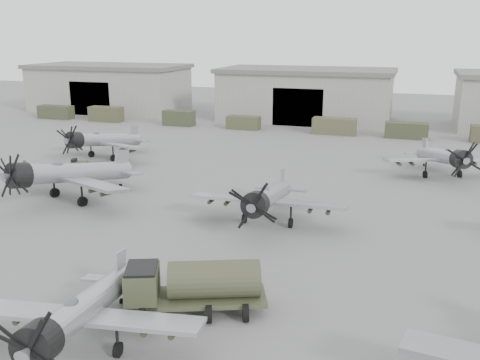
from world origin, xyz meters
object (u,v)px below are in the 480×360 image
at_px(aircraft_far_1, 445,157).
at_px(aircraft_near_1, 78,313).
at_px(fuel_tanker, 194,283).
at_px(aircraft_mid_1, 65,174).
at_px(aircraft_far_0, 100,140).
at_px(ground_crew, 26,169).
at_px(aircraft_mid_2, 267,198).
at_px(tug_trailer, 92,166).

bearing_deg(aircraft_far_1, aircraft_near_1, -134.91).
height_order(aircraft_near_1, fuel_tanker, aircraft_near_1).
relative_size(aircraft_mid_1, fuel_tanker, 1.79).
bearing_deg(fuel_tanker, aircraft_far_1, 45.81).
height_order(aircraft_far_0, ground_crew, aircraft_far_0).
bearing_deg(aircraft_mid_1, aircraft_mid_2, 19.78).
height_order(aircraft_far_0, tug_trailer, aircraft_far_0).
height_order(aircraft_mid_1, aircraft_far_0, aircraft_mid_1).
relative_size(aircraft_mid_2, aircraft_far_1, 1.02).
distance_m(aircraft_far_1, tug_trailer, 37.36).
bearing_deg(aircraft_mid_1, aircraft_near_1, -32.17).
xyz_separation_m(aircraft_near_1, aircraft_mid_2, (3.77, 19.31, 0.12)).
height_order(aircraft_mid_1, tug_trailer, aircraft_mid_1).
distance_m(aircraft_mid_2, aircraft_far_0, 29.22).
height_order(aircraft_mid_1, aircraft_far_1, aircraft_mid_1).
bearing_deg(aircraft_mid_2, aircraft_mid_1, 177.06).
xyz_separation_m(aircraft_mid_1, aircraft_mid_2, (18.49, -0.43, -0.33)).
relative_size(aircraft_mid_2, aircraft_far_0, 0.98).
bearing_deg(aircraft_far_1, tug_trailer, 172.04).
height_order(aircraft_far_1, tug_trailer, aircraft_far_1).
relative_size(aircraft_mid_1, aircraft_far_1, 1.16).
bearing_deg(aircraft_far_1, aircraft_far_0, 164.52).
distance_m(aircraft_mid_1, aircraft_far_1, 37.24).
bearing_deg(aircraft_mid_2, aircraft_far_1, 53.06).
bearing_deg(aircraft_near_1, fuel_tanker, 48.19).
distance_m(aircraft_mid_2, aircraft_far_1, 23.59).
distance_m(aircraft_near_1, aircraft_far_1, 42.30).
distance_m(aircraft_far_0, tug_trailer, 5.38).
relative_size(aircraft_far_0, fuel_tanker, 1.61).
bearing_deg(aircraft_mid_2, aircraft_near_1, -102.65).
distance_m(aircraft_far_0, aircraft_far_1, 38.36).
bearing_deg(aircraft_near_1, aircraft_mid_1, 118.35).
xyz_separation_m(aircraft_near_1, aircraft_far_1, (17.41, 38.56, 0.09)).
xyz_separation_m(aircraft_far_0, aircraft_far_1, (38.21, 3.43, -0.08)).
relative_size(aircraft_near_1, aircraft_far_1, 0.98).
xyz_separation_m(aircraft_near_1, aircraft_mid_1, (-14.72, 19.74, 0.45)).
height_order(aircraft_far_1, ground_crew, aircraft_far_1).
relative_size(aircraft_near_1, aircraft_far_0, 0.93).
height_order(aircraft_far_1, fuel_tanker, aircraft_far_1).
bearing_deg(ground_crew, aircraft_near_1, -131.34).
height_order(aircraft_mid_2, tug_trailer, aircraft_mid_2).
xyz_separation_m(aircraft_far_1, ground_crew, (-41.11, -13.07, -1.28)).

